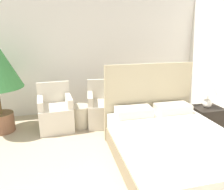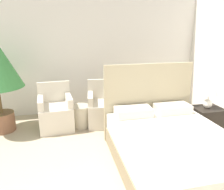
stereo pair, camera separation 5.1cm
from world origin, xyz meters
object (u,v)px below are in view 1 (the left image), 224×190
armchair_near_window_right (103,110)px  nightstand (206,121)px  armchair_near_window_left (56,114)px  table_lamp (209,90)px  side_table (80,116)px  bed (172,145)px

armchair_near_window_right → nightstand: (1.72, -0.91, -0.03)m
armchair_near_window_left → table_lamp: 2.85m
table_lamp → armchair_near_window_left: bearing=160.9°
armchair_near_window_right → side_table: (-0.47, -0.03, -0.08)m
table_lamp → side_table: 2.43m
bed → side_table: (-1.13, 1.58, -0.08)m
table_lamp → nightstand: bearing=-4.1°
nightstand → table_lamp: 0.59m
armchair_near_window_left → nightstand: armchair_near_window_left is taller
bed → side_table: bearing=125.6°
armchair_near_window_left → nightstand: size_ratio=1.66×
table_lamp → side_table: (-2.17, 0.88, -0.64)m
armchair_near_window_left → table_lamp: (2.64, -0.91, 0.56)m
armchair_near_window_left → side_table: 0.48m
side_table → table_lamp: bearing=-22.1°
armchair_near_window_left → nightstand: bearing=-23.0°
bed → armchair_near_window_left: size_ratio=2.30×
table_lamp → side_table: size_ratio=1.16×
nightstand → side_table: (-2.19, 0.88, -0.05)m
bed → table_lamp: bed is taller
armchair_near_window_right → table_lamp: table_lamp is taller
nightstand → side_table: nightstand is taller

